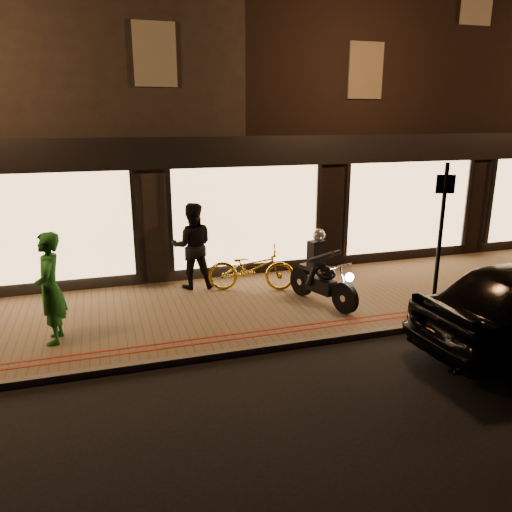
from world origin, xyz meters
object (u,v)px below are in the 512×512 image
(bicycle_gold, at_px, (251,268))
(person_green, at_px, (50,288))
(motorcycle, at_px, (321,275))
(sign_post, at_px, (441,232))

(bicycle_gold, xyz_separation_m, person_green, (-4.07, -1.56, 0.47))
(bicycle_gold, bearing_deg, motorcycle, -119.35)
(motorcycle, height_order, sign_post, sign_post)
(motorcycle, height_order, person_green, person_green)
(motorcycle, distance_m, bicycle_gold, 1.70)
(motorcycle, bearing_deg, person_green, 164.17)
(motorcycle, relative_size, bicycle_gold, 0.96)
(motorcycle, distance_m, person_green, 5.25)
(motorcycle, xyz_separation_m, sign_post, (1.89, -1.22, 1.06))
(sign_post, height_order, person_green, sign_post)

